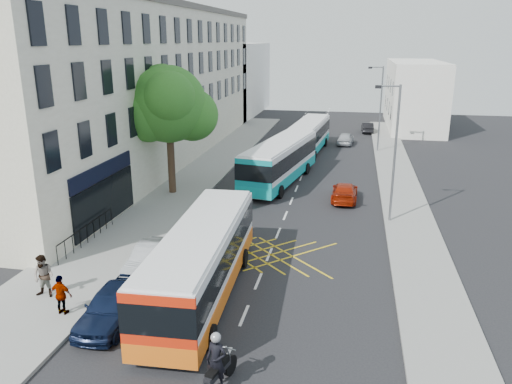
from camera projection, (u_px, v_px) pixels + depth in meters
The scene contains 22 objects.
ground at pixel (244, 315), 19.87m from camera, with size 120.00×120.00×0.00m, color black.
pavement_left at pixel (173, 193), 35.49m from camera, with size 5.00×70.00×0.15m, color gray.
pavement_right at pixel (406, 207), 32.54m from camera, with size 3.00×70.00×0.15m, color gray.
terrace_main at pixel (147, 85), 43.44m from camera, with size 8.30×45.00×13.50m.
terrace_far at pixel (231, 79), 72.58m from camera, with size 8.00×20.00×10.00m, color silver.
building_right at pixel (414, 94), 61.70m from camera, with size 6.00×18.00×8.00m, color silver.
street_tree at pixel (168, 105), 33.63m from camera, with size 6.30×5.70×8.80m.
lamp_near at pixel (394, 147), 28.63m from camera, with size 1.45×0.15×8.00m.
lamp_far at pixel (380, 104), 47.40m from camera, with size 1.45×0.15×8.00m.
railings at pixel (87, 233), 26.42m from camera, with size 0.08×5.60×1.14m, color black, non-canonical shape.
bus_near at pixel (202, 260), 20.97m from camera, with size 3.10×11.17×3.11m.
bus_mid at pixel (280, 161), 37.87m from camera, with size 4.55×11.65×3.20m.
bus_far at pixel (309, 136), 48.42m from camera, with size 3.39×10.80×2.99m.
motorbike at pixel (217, 363), 15.37m from camera, with size 0.87×2.29×2.07m.
parked_car_blue at pixel (112, 305), 19.21m from camera, with size 1.70×4.23×1.44m, color black.
parked_car_silver at pixel (151, 258), 23.53m from camera, with size 1.40×4.01×1.32m, color #93969A.
red_hatchback at pixel (345, 192), 33.95m from camera, with size 1.69×4.16×1.21m, color #A01E06.
distant_car_grey at pixel (313, 126), 59.38m from camera, with size 2.27×4.92×1.37m, color #404247.
distant_car_silver at pixel (346, 138), 52.06m from camera, with size 1.50×3.73×1.27m, color #B0B2B8.
distant_car_dark at pixel (367, 127), 58.75m from camera, with size 1.26×3.61×1.19m, color black.
pedestrian_near at pixel (44, 276), 20.79m from camera, with size 0.90×0.70×1.86m, color gray.
pedestrian_far at pixel (61, 295), 19.49m from camera, with size 0.96×0.40×1.65m, color gray.
Camera 1 is at (3.85, -17.13, 10.54)m, focal length 35.00 mm.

